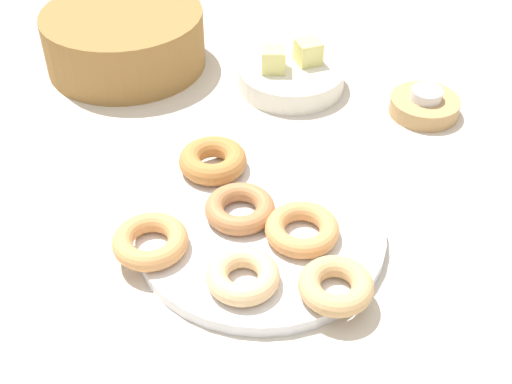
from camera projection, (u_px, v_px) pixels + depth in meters
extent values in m
plane|color=beige|center=(261.00, 237.00, 0.80)|extent=(2.40, 2.40, 0.00)
cylinder|color=silver|center=(261.00, 233.00, 0.79)|extent=(0.29, 0.29, 0.02)
torus|color=#BC7A3D|center=(213.00, 160.00, 0.86)|extent=(0.12, 0.12, 0.03)
torus|color=#B27547|center=(240.00, 209.00, 0.79)|extent=(0.11, 0.11, 0.02)
torus|color=tan|center=(150.00, 241.00, 0.75)|extent=(0.10, 0.10, 0.02)
torus|color=#EABC84|center=(243.00, 276.00, 0.71)|extent=(0.10, 0.10, 0.02)
torus|color=tan|center=(336.00, 286.00, 0.70)|extent=(0.09, 0.09, 0.02)
torus|color=tan|center=(302.00, 229.00, 0.77)|extent=(0.12, 0.12, 0.02)
cylinder|color=tan|center=(424.00, 106.00, 0.99)|extent=(0.10, 0.10, 0.03)
cylinder|color=silver|center=(427.00, 94.00, 0.97)|extent=(0.05, 0.05, 0.01)
cylinder|color=olive|center=(125.00, 39.00, 1.08)|extent=(0.34, 0.34, 0.09)
cylinder|color=silver|center=(291.00, 78.00, 1.04)|extent=(0.16, 0.16, 0.03)
cube|color=#DBD67A|center=(274.00, 59.00, 1.01)|extent=(0.04, 0.04, 0.04)
cube|color=#DBD67A|center=(308.00, 52.00, 1.03)|extent=(0.04, 0.04, 0.04)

